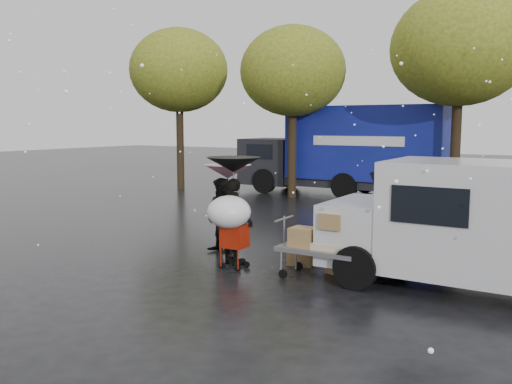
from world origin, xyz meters
The scene contains 14 objects.
ground centered at (0.00, 0.00, 0.00)m, with size 90.00×90.00×0.00m, color black.
person_pink centered at (-0.55, 1.25, 0.79)m, with size 0.58×0.38×1.58m, color black.
person_middle centered at (-0.56, 1.07, 0.83)m, with size 0.80×0.63×1.65m, color black.
person_black centered at (0.19, 0.38, 0.88)m, with size 1.03×0.43×1.75m, color black.
umbrella_pink centered at (-0.55, 1.25, 1.78)m, with size 1.04×1.04×1.93m.
umbrella_black centered at (0.19, 0.38, 2.02)m, with size 1.08×1.08×2.17m.
vendor_cart centered at (2.19, 0.32, 0.73)m, with size 1.52×0.80×1.27m.
shopping_cart centered at (0.37, -0.02, 1.06)m, with size 0.84×0.84×1.46m.
white_van centered at (4.70, 1.04, 1.16)m, with size 4.91×2.18×2.20m.
blue_truck centered at (-1.86, 11.64, 1.76)m, with size 8.30×2.60×3.50m.
box_ground_near centered at (2.30, 0.87, 0.22)m, with size 0.49×0.39×0.44m, color olive.
box_ground_far centered at (1.37, 1.06, 0.19)m, with size 0.50×0.39×0.39m, color olive.
yellow_taxi centered at (1.99, 11.41, 0.73)m, with size 1.73×4.31×1.47m, color yellow.
tree_row centered at (-0.47, 10.00, 5.02)m, with size 21.60×4.40×7.12m.
Camera 1 is at (6.12, -8.53, 2.83)m, focal length 38.00 mm.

